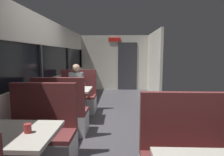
{
  "coord_description": "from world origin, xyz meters",
  "views": [
    {
      "loc": [
        0.18,
        -3.82,
        1.5
      ],
      "look_at": [
        -0.0,
        1.25,
        0.86
      ],
      "focal_mm": 30.11,
      "sensor_mm": 36.0,
      "label": 1
    }
  ],
  "objects": [
    {
      "name": "bench_near_window_facing_entry",
      "position": [
        -0.89,
        -1.39,
        0.33
      ],
      "size": [
        0.95,
        0.5,
        1.1
      ],
      "color": "silver",
      "rests_on": "ground_plane"
    },
    {
      "name": "bench_mid_window_facing_entry",
      "position": [
        -0.89,
        0.97,
        0.33
      ],
      "size": [
        0.95,
        0.5,
        1.1
      ],
      "color": "silver",
      "rests_on": "ground_plane"
    },
    {
      "name": "bench_mid_window_facing_end",
      "position": [
        -0.89,
        -0.43,
        0.33
      ],
      "size": [
        0.95,
        0.5,
        1.1
      ],
      "color": "silver",
      "rests_on": "ground_plane"
    },
    {
      "name": "dining_table_mid_window",
      "position": [
        -0.89,
        0.27,
        0.64
      ],
      "size": [
        0.9,
        0.7,
        0.74
      ],
      "color": "#9E9EA3",
      "rests_on": "ground_plane"
    },
    {
      "name": "carriage_window_panel_left",
      "position": [
        -1.45,
        0.0,
        1.11
      ],
      "size": [
        0.09,
        8.48,
        2.3
      ],
      "color": "beige",
      "rests_on": "ground_plane"
    },
    {
      "name": "ground_plane",
      "position": [
        0.0,
        0.0,
        -0.01
      ],
      "size": [
        3.3,
        9.2,
        0.02
      ],
      "primitive_type": "cube",
      "color": "#423F44"
    },
    {
      "name": "seated_passenger",
      "position": [
        -0.89,
        0.9,
        0.54
      ],
      "size": [
        0.47,
        0.55,
        1.26
      ],
      "color": "#26262D",
      "rests_on": "ground_plane"
    },
    {
      "name": "carriage_aisle_panel_right",
      "position": [
        1.45,
        3.0,
        1.15
      ],
      "size": [
        0.08,
        2.4,
        2.3
      ],
      "primitive_type": "cube",
      "color": "beige",
      "rests_on": "ground_plane"
    },
    {
      "name": "carriage_end_bulkhead",
      "position": [
        0.06,
        4.19,
        1.14
      ],
      "size": [
        2.9,
        0.11,
        2.3
      ],
      "color": "beige",
      "rests_on": "ground_plane"
    },
    {
      "name": "coffee_cup_primary",
      "position": [
        -0.7,
        -2.1,
        0.79
      ],
      "size": [
        0.07,
        0.07,
        0.09
      ],
      "color": "#B23333",
      "rests_on": "dining_table_near_window"
    },
    {
      "name": "dining_table_near_window",
      "position": [
        -0.89,
        -2.09,
        0.64
      ],
      "size": [
        0.9,
        0.7,
        0.74
      ],
      "color": "#9E9EA3",
      "rests_on": "ground_plane"
    }
  ]
}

